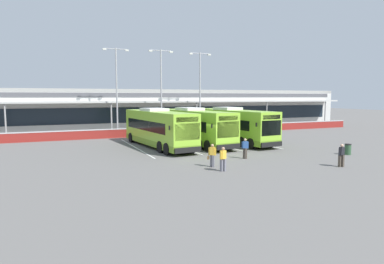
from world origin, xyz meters
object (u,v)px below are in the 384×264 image
Objects in this scene: lamp_post_east at (200,87)px; pedestrian_in_dark_coat at (342,155)px; coach_bus_left_centre at (194,127)px; lamp_post_centre at (161,86)px; pedestrian_child at (245,148)px; pedestrian_near_bin at (223,158)px; lamp_post_west at (117,86)px; coach_bus_leftmost at (158,129)px; pedestrian_with_handbag at (212,155)px; coach_bus_centre at (233,126)px; litter_bin at (348,149)px.

pedestrian_in_dark_coat is at bearing -92.15° from lamp_post_east.
lamp_post_centre is (0.03, 10.87, 4.50)m from coach_bus_left_centre.
pedestrian_near_bin is at bearing -138.68° from pedestrian_child.
pedestrian_child is 22.19m from lamp_post_west.
lamp_post_east reaches higher than pedestrian_near_bin.
coach_bus_left_centre is 1.12× the size of lamp_post_east.
coach_bus_left_centre reaches higher than pedestrian_in_dark_coat.
coach_bus_leftmost reaches higher than pedestrian_near_bin.
pedestrian_child is at bearing -88.78° from lamp_post_centre.
coach_bus_leftmost is 1.12× the size of lamp_post_centre.
pedestrian_with_handbag is at bearing 91.10° from pedestrian_near_bin.
pedestrian_in_dark_coat is at bearing -23.45° from pedestrian_with_handbag.
pedestrian_near_bin is (-7.69, -12.02, -0.91)m from coach_bus_centre.
lamp_post_east is at bearing 67.34° from pedestrian_with_handbag.
coach_bus_centre is 9.55m from pedestrian_child.
coach_bus_centre is 13.27× the size of litter_bin.
litter_bin is at bearing -56.22° from lamp_post_west.
lamp_post_east reaches higher than litter_bin.
lamp_post_centre is at bearing 70.25° from coach_bus_leftmost.
pedestrian_with_handbag is at bearing -126.42° from coach_bus_centre.
coach_bus_centre reaches higher than litter_bin.
lamp_post_east is 11.83× the size of litter_bin.
lamp_post_centre is (-4.92, 25.25, 5.42)m from pedestrian_in_dark_coat.
lamp_post_west is (-2.25, 22.43, 5.43)m from pedestrian_with_handbag.
coach_bus_centre is at bearing 92.47° from pedestrian_in_dark_coat.
lamp_post_east is at bearing 98.98° from litter_bin.
coach_bus_left_centre is 7.62× the size of pedestrian_near_bin.
pedestrian_with_handbag is (-3.38, -10.77, -0.93)m from coach_bus_left_centre.
litter_bin is at bearing -66.57° from lamp_post_centre.
pedestrian_near_bin is at bearing -84.58° from lamp_post_west.
litter_bin is (9.01, -1.91, -0.41)m from pedestrian_child.
lamp_post_east is at bearing 62.77° from coach_bus_left_centre.
coach_bus_centre is 12.80m from lamp_post_centre.
pedestrian_near_bin is 24.70m from lamp_post_west.
pedestrian_in_dark_coat is 26.29m from lamp_post_centre.
pedestrian_near_bin is (-3.35, -12.33, -0.91)m from coach_bus_left_centre.
pedestrian_with_handbag is 12.85m from litter_bin.
pedestrian_with_handbag is at bearing 156.55° from pedestrian_in_dark_coat.
pedestrian_with_handbag is 0.15× the size of lamp_post_centre.
lamp_post_east is at bearing 6.22° from lamp_post_centre.
lamp_post_west is at bearing 95.42° from pedestrian_near_bin.
lamp_post_centre is (-4.31, 11.18, 4.50)m from coach_bus_centre.
coach_bus_left_centre is 11.32m from pedestrian_with_handbag.
coach_bus_leftmost is at bearing -82.13° from lamp_post_west.
pedestrian_child is (-3.88, -8.67, -0.91)m from coach_bus_centre.
lamp_post_centre is 1.00× the size of lamp_post_east.
coach_bus_leftmost is 3.98m from coach_bus_left_centre.
lamp_post_west is at bearing 95.72° from pedestrian_with_handbag.
lamp_post_west reaches higher than coach_bus_left_centre.
lamp_post_west is 1.00× the size of lamp_post_centre.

